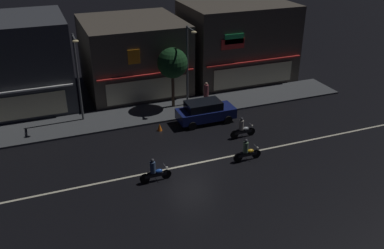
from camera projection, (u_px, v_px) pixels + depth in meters
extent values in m
plane|color=black|center=(192.00, 164.00, 26.04)|extent=(140.00, 140.00, 0.00)
cube|color=beige|center=(192.00, 164.00, 26.04)|extent=(30.68, 0.16, 0.01)
cube|color=#424447|center=(154.00, 113.00, 32.78)|extent=(32.29, 3.63, 0.14)
cube|color=#4C443A|center=(237.00, 41.00, 38.90)|extent=(9.57, 7.01, 6.94)
cube|color=red|center=(255.00, 61.00, 36.26)|extent=(9.10, 0.24, 0.12)
cube|color=#33E572|center=(234.00, 39.00, 34.68)|extent=(1.74, 0.08, 0.83)
cube|color=red|center=(233.00, 44.00, 34.83)|extent=(2.10, 0.08, 0.85)
cube|color=beige|center=(254.00, 75.00, 36.88)|extent=(7.66, 0.06, 1.80)
cube|color=#4C443A|center=(133.00, 55.00, 36.64)|extent=(8.31, 8.62, 6.04)
cube|color=red|center=(147.00, 75.00, 33.12)|extent=(7.90, 0.24, 0.12)
cube|color=orange|center=(134.00, 57.00, 32.17)|extent=(0.95, 0.08, 1.12)
cube|color=beige|center=(147.00, 90.00, 33.75)|extent=(6.65, 0.06, 1.80)
cube|color=#383A3F|center=(13.00, 63.00, 32.92)|extent=(8.37, 7.77, 7.04)
cube|color=white|center=(16.00, 91.00, 29.98)|extent=(7.95, 0.24, 0.12)
cube|color=beige|center=(19.00, 108.00, 30.61)|extent=(6.70, 0.06, 1.80)
cylinder|color=#47494C|center=(78.00, 78.00, 30.12)|extent=(0.16, 0.16, 6.49)
cube|color=#47494C|center=(74.00, 38.00, 28.15)|extent=(0.10, 1.40, 0.10)
ellipsoid|color=#F9E099|center=(75.00, 41.00, 27.60)|extent=(0.44, 0.32, 0.20)
cylinder|color=#47494C|center=(187.00, 67.00, 32.70)|extent=(0.16, 0.16, 6.39)
cube|color=#47494C|center=(190.00, 29.00, 30.74)|extent=(0.10, 1.40, 0.10)
ellipsoid|color=#F9E099|center=(194.00, 32.00, 30.19)|extent=(0.44, 0.32, 0.20)
cylinder|color=brown|center=(206.00, 94.00, 34.15)|extent=(0.39, 0.39, 1.50)
sphere|color=tan|center=(206.00, 84.00, 33.77)|extent=(0.22, 0.22, 0.22)
cylinder|color=#473323|center=(173.00, 91.00, 33.18)|extent=(0.24, 0.24, 2.67)
sphere|color=#143819|center=(172.00, 63.00, 32.17)|extent=(2.36, 2.36, 2.36)
cube|color=navy|center=(206.00, 113.00, 31.18)|extent=(4.30, 1.78, 0.76)
cube|color=black|center=(203.00, 105.00, 30.80)|extent=(2.58, 1.57, 0.60)
cube|color=#F9F2CC|center=(228.00, 105.00, 32.32)|extent=(0.08, 0.20, 0.12)
cube|color=#F9F2CC|center=(235.00, 111.00, 31.31)|extent=(0.08, 0.20, 0.12)
cylinder|color=black|center=(218.00, 111.00, 32.55)|extent=(0.62, 0.20, 0.62)
cylinder|color=black|center=(228.00, 120.00, 31.06)|extent=(0.62, 0.20, 0.62)
cylinder|color=black|center=(184.00, 116.00, 31.63)|extent=(0.62, 0.20, 0.62)
cylinder|color=black|center=(192.00, 126.00, 30.14)|extent=(0.62, 0.20, 0.62)
cylinder|color=black|center=(256.00, 154.00, 26.59)|extent=(0.60, 0.08, 0.60)
cylinder|color=black|center=(238.00, 158.00, 26.17)|extent=(0.60, 0.10, 0.60)
cube|color=black|center=(247.00, 154.00, 26.33)|extent=(1.30, 0.14, 0.20)
ellipsoid|color=gold|center=(250.00, 151.00, 26.30)|extent=(0.44, 0.26, 0.24)
cube|color=black|center=(245.00, 153.00, 26.20)|extent=(0.56, 0.22, 0.10)
cylinder|color=slate|center=(256.00, 147.00, 26.33)|extent=(0.03, 0.60, 0.03)
sphere|color=white|center=(257.00, 148.00, 26.40)|extent=(0.14, 0.14, 0.14)
cylinder|color=#4C664C|center=(246.00, 147.00, 26.04)|extent=(0.32, 0.32, 0.70)
sphere|color=#333338|center=(246.00, 141.00, 25.84)|extent=(0.22, 0.22, 0.22)
cylinder|color=black|center=(251.00, 132.00, 29.37)|extent=(0.60, 0.08, 0.60)
cylinder|color=black|center=(234.00, 135.00, 28.95)|extent=(0.60, 0.10, 0.60)
cube|color=black|center=(243.00, 132.00, 29.12)|extent=(1.30, 0.14, 0.20)
ellipsoid|color=#B2B7BC|center=(246.00, 129.00, 29.09)|extent=(0.44, 0.26, 0.24)
cube|color=black|center=(240.00, 130.00, 28.99)|extent=(0.56, 0.22, 0.10)
cylinder|color=slate|center=(251.00, 125.00, 29.11)|extent=(0.03, 0.60, 0.03)
sphere|color=white|center=(252.00, 126.00, 29.19)|extent=(0.14, 0.14, 0.14)
cylinder|color=gray|center=(241.00, 125.00, 28.83)|extent=(0.32, 0.32, 0.70)
sphere|color=#333338|center=(242.00, 119.00, 28.62)|extent=(0.22, 0.22, 0.22)
cylinder|color=black|center=(166.00, 174.00, 24.49)|extent=(0.60, 0.08, 0.60)
cylinder|color=black|center=(145.00, 179.00, 24.07)|extent=(0.60, 0.10, 0.60)
cube|color=black|center=(156.00, 175.00, 24.24)|extent=(1.30, 0.14, 0.20)
ellipsoid|color=#1E4CB2|center=(159.00, 171.00, 24.20)|extent=(0.44, 0.26, 0.24)
cube|color=black|center=(152.00, 173.00, 24.11)|extent=(0.56, 0.22, 0.10)
cylinder|color=slate|center=(165.00, 166.00, 24.23)|extent=(0.03, 0.60, 0.03)
sphere|color=white|center=(167.00, 168.00, 24.30)|extent=(0.14, 0.14, 0.14)
cylinder|color=#334766|center=(153.00, 167.00, 23.94)|extent=(0.32, 0.32, 0.70)
sphere|color=#333338|center=(152.00, 160.00, 23.74)|extent=(0.22, 0.22, 0.22)
cone|color=orange|center=(160.00, 127.00, 30.06)|extent=(0.36, 0.36, 0.55)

